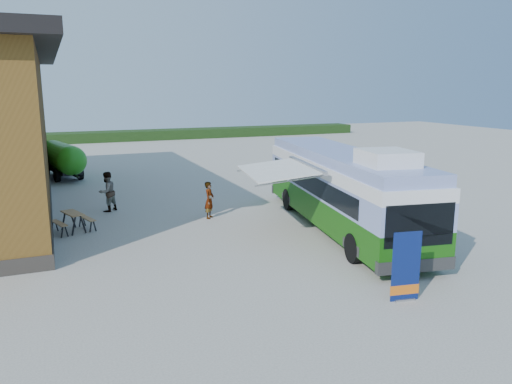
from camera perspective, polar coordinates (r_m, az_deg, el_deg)
name	(u,v)px	position (r m, az deg, el deg)	size (l,w,h in m)	color
ground	(248,245)	(18.03, -0.95, -6.08)	(100.00, 100.00, 0.00)	#BCB7AD
hedge	(189,133)	(56.04, -7.65, 6.65)	(40.00, 3.00, 1.00)	#264419
bus	(341,186)	(19.97, 9.69, 0.63)	(4.34, 11.97, 3.60)	#1D6E12
awning	(282,167)	(18.75, 2.98, 2.88)	(3.02, 4.24, 0.50)	white
banner	(406,273)	(13.87, 16.73, -8.83)	(0.82, 0.27, 1.90)	navy
picnic_table	(73,217)	(20.75, -20.20, -2.74)	(1.69, 1.60, 0.78)	tan
person_a	(209,200)	(21.55, -5.35, -0.92)	(0.58, 0.38, 1.60)	#999999
person_b	(107,192)	(23.60, -16.65, 0.03)	(0.88, 0.69, 1.82)	#999999
slurry_tanker	(62,158)	(33.16, -21.30, 3.66)	(2.71, 5.81, 2.19)	#28951B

